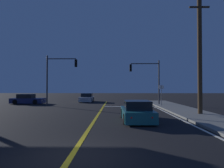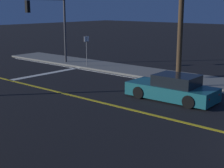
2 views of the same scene
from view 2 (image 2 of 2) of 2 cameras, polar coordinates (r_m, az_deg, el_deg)
The scene contains 8 objects.
sidewalk_right at distance 23.36m, azimuth 11.02°, elevation 1.10°, with size 3.20×34.40×0.15m, color slate.
lane_line_center at distance 17.23m, azimuth -1.96°, elevation -3.07°, with size 0.20×32.49×0.01m, color gold.
lane_line_edge_right at distance 21.82m, azimuth 8.59°, elevation 0.19°, with size 0.16×32.49×0.01m, color silver.
stop_bar at distance 25.05m, azimuth -10.81°, elevation 1.73°, with size 6.16×0.50×0.01m, color silver.
car_lead_oncoming_teal at distance 17.85m, azimuth 10.11°, elevation -0.79°, with size 2.06×4.72×1.34m.
traffic_signal_near_right at distance 27.98m, azimuth -10.07°, elevation 10.72°, with size 3.84×0.28×5.69m.
utility_pole_right at distance 23.24m, azimuth 11.58°, elevation 13.62°, with size 1.89×0.35×9.99m.
street_sign_corner at distance 26.78m, azimuth -4.28°, elevation 6.28°, with size 0.56×0.09×2.52m.
Camera 2 is at (-12.19, -1.67, 4.72)m, focal length 54.61 mm.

